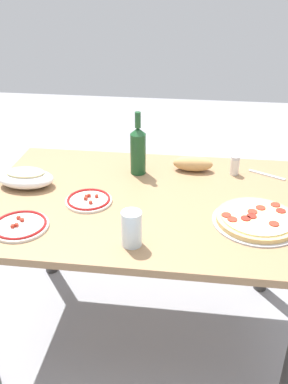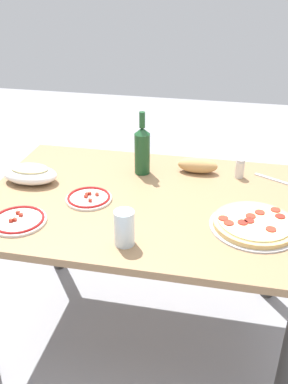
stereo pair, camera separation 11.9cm
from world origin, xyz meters
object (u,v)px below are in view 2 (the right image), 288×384
object	(u,v)px
pepperoni_pizza	(255,224)
side_plate_far	(89,198)
dining_table	(144,223)
wine_bottle	(142,149)
baked_pasta_dish	(30,173)
water_glass	(125,228)
bread_loaf	(198,165)
spice_shaker	(240,169)
side_plate_near	(18,220)

from	to	relation	value
pepperoni_pizza	side_plate_far	distance (m)	0.66
dining_table	pepperoni_pizza	size ratio (longest dim) A/B	4.02
wine_bottle	side_plate_far	distance (m)	0.35
pepperoni_pizza	baked_pasta_dish	bearing A→B (deg)	169.71
dining_table	wine_bottle	size ratio (longest dim) A/B	4.57
baked_pasta_dish	dining_table	bearing A→B (deg)	-5.05
water_glass	bread_loaf	distance (m)	0.64
dining_table	water_glass	world-z (taller)	water_glass
wine_bottle	side_plate_far	size ratio (longest dim) A/B	1.54
spice_shaker	pepperoni_pizza	bearing A→B (deg)	-81.39
dining_table	baked_pasta_dish	world-z (taller)	baked_pasta_dish
side_plate_near	water_glass	bearing A→B (deg)	-6.92
dining_table	water_glass	size ratio (longest dim) A/B	10.30
water_glass	pepperoni_pizza	bearing A→B (deg)	24.19
dining_table	spice_shaker	world-z (taller)	spice_shaker
dining_table	bread_loaf	xyz separation A→B (m)	(0.19, 0.29, 0.15)
pepperoni_pizza	wine_bottle	world-z (taller)	wine_bottle
dining_table	baked_pasta_dish	size ratio (longest dim) A/B	5.48
baked_pasta_dish	water_glass	distance (m)	0.64
baked_pasta_dish	wine_bottle	xyz separation A→B (m)	(0.46, 0.19, 0.07)
spice_shaker	side_plate_near	bearing A→B (deg)	-145.37
side_plate_near	bread_loaf	size ratio (longest dim) A/B	1.16
pepperoni_pizza	water_glass	world-z (taller)	water_glass
side_plate_near	dining_table	bearing A→B (deg)	32.94
pepperoni_pizza	baked_pasta_dish	xyz separation A→B (m)	(-0.95, 0.17, 0.03)
bread_loaf	spice_shaker	world-z (taller)	spice_shaker
dining_table	spice_shaker	xyz separation A→B (m)	(0.38, 0.28, 0.16)
wine_bottle	side_plate_near	bearing A→B (deg)	-125.52
side_plate_far	bread_loaf	size ratio (longest dim) A/B	1.03
pepperoni_pizza	side_plate_near	bearing A→B (deg)	-170.41
water_glass	side_plate_near	world-z (taller)	water_glass
wine_bottle	side_plate_near	world-z (taller)	wine_bottle
water_glass	side_plate_near	xyz separation A→B (m)	(-0.42, 0.05, -0.06)
dining_table	side_plate_near	xyz separation A→B (m)	(-0.42, -0.27, 0.13)
pepperoni_pizza	wine_bottle	distance (m)	0.62
wine_bottle	bread_loaf	size ratio (longest dim) A/B	1.59
side_plate_near	side_plate_far	bearing A→B (deg)	46.59
side_plate_near	spice_shaker	xyz separation A→B (m)	(0.80, 0.55, 0.03)
side_plate_near	side_plate_far	xyz separation A→B (m)	(0.20, 0.22, 0.00)
bread_loaf	water_glass	bearing A→B (deg)	-106.94
pepperoni_pizza	side_plate_near	size ratio (longest dim) A/B	1.56
dining_table	side_plate_far	size ratio (longest dim) A/B	7.03
dining_table	wine_bottle	world-z (taller)	wine_bottle
water_glass	spice_shaker	bearing A→B (deg)	58.04
side_plate_near	spice_shaker	bearing A→B (deg)	34.63
water_glass	side_plate_near	bearing A→B (deg)	173.08
wine_bottle	pepperoni_pizza	bearing A→B (deg)	-36.24
side_plate_near	bread_loaf	world-z (taller)	bread_loaf
dining_table	side_plate_near	size ratio (longest dim) A/B	6.29
dining_table	baked_pasta_dish	bearing A→B (deg)	174.95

